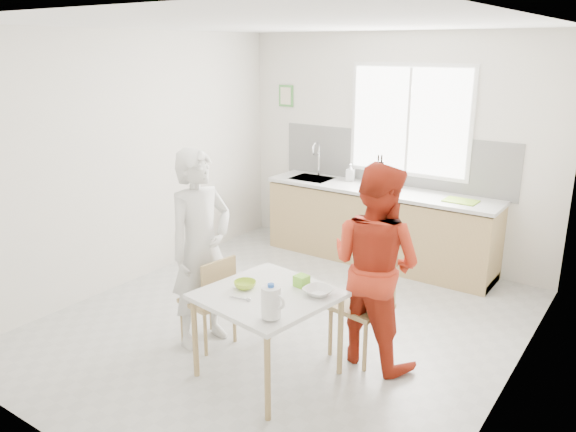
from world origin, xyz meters
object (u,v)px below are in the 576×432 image
at_px(bowl_green, 245,285).
at_px(milk_jug, 271,302).
at_px(bowl_white, 318,291).
at_px(dining_table, 268,302).
at_px(person_red, 375,265).
at_px(chair_far, 366,298).
at_px(person_white, 201,249).
at_px(wine_bottle_a, 381,175).
at_px(wine_bottle_b, 378,173).
at_px(chair_left, 212,297).

bearing_deg(bowl_green, milk_jug, -32.18).
bearing_deg(bowl_white, dining_table, -148.71).
distance_m(dining_table, person_red, 0.92).
distance_m(person_red, milk_jug, 1.06).
height_order(chair_far, bowl_green, chair_far).
relative_size(person_white, wine_bottle_a, 5.42).
relative_size(dining_table, wine_bottle_b, 3.48).
relative_size(chair_left, person_red, 0.49).
distance_m(chair_left, person_white, 0.43).
height_order(chair_left, milk_jug, milk_jug).
xyz_separation_m(chair_far, person_red, (0.10, -0.06, 0.34)).
bearing_deg(wine_bottle_a, wine_bottle_b, 133.86).
distance_m(chair_far, wine_bottle_b, 2.38).
height_order(person_white, wine_bottle_b, person_white).
bearing_deg(wine_bottle_b, chair_far, -65.61).
xyz_separation_m(person_red, bowl_green, (-0.77, -0.72, -0.11)).
relative_size(chair_far, milk_jug, 3.67).
height_order(chair_left, person_white, person_white).
xyz_separation_m(person_white, wine_bottle_a, (0.40, 2.65, 0.21)).
bearing_deg(person_white, bowl_white, -77.26).
relative_size(dining_table, milk_jug, 4.24).
height_order(person_red, wine_bottle_a, person_red).
bearing_deg(chair_far, bowl_white, -95.03).
height_order(person_white, person_red, person_white).
bearing_deg(person_white, dining_table, -90.00).
height_order(dining_table, chair_far, chair_far).
xyz_separation_m(bowl_green, wine_bottle_a, (-0.20, 2.79, 0.34)).
bearing_deg(wine_bottle_b, chair_left, -94.03).
relative_size(chair_left, chair_far, 0.91).
height_order(chair_left, bowl_green, chair_left).
relative_size(chair_left, milk_jug, 3.33).
xyz_separation_m(dining_table, bowl_green, (-0.21, -0.02, 0.10)).
bearing_deg(chair_far, person_white, -144.70).
relative_size(chair_left, person_white, 0.47).
height_order(dining_table, chair_left, chair_left).
bearing_deg(bowl_green, person_white, 166.76).
bearing_deg(chair_left, person_red, 124.23).
xyz_separation_m(person_white, bowl_green, (0.59, -0.14, -0.13)).
xyz_separation_m(chair_far, milk_jug, (-0.19, -1.08, 0.34)).
bearing_deg(wine_bottle_a, bowl_white, -74.02).
xyz_separation_m(chair_left, person_white, (-0.12, 0.02, 0.42)).
distance_m(bowl_green, wine_bottle_b, 2.91).
relative_size(person_red, milk_jug, 6.82).
xyz_separation_m(dining_table, chair_left, (-0.68, 0.10, -0.18)).
bearing_deg(chair_far, milk_jug, -91.37).
xyz_separation_m(chair_left, bowl_green, (0.48, -0.12, 0.28)).
xyz_separation_m(bowl_green, wine_bottle_b, (-0.28, 2.88, 0.33)).
bearing_deg(milk_jug, bowl_green, 156.34).
xyz_separation_m(chair_left, person_red, (1.24, 0.60, 0.39)).
height_order(chair_far, person_white, person_white).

